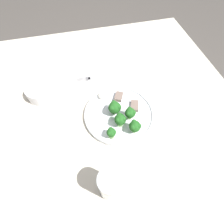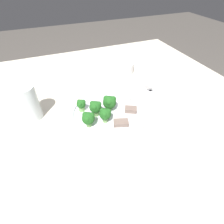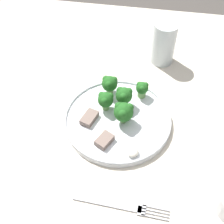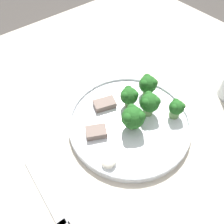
# 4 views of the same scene
# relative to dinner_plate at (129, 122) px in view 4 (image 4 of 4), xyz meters

# --- Properties ---
(ground_plane) EXTENTS (8.00, 8.00, 0.00)m
(ground_plane) POSITION_rel_dinner_plate_xyz_m (0.04, 0.06, -0.71)
(ground_plane) COLOR #4C4742
(table) EXTENTS (1.16, 1.16, 0.70)m
(table) POSITION_rel_dinner_plate_xyz_m (0.04, 0.06, -0.09)
(table) COLOR beige
(table) RESTS_ON ground_plane
(dinner_plate) EXTENTS (0.27, 0.27, 0.02)m
(dinner_plate) POSITION_rel_dinner_plate_xyz_m (0.00, 0.00, 0.00)
(dinner_plate) COLOR white
(dinner_plate) RESTS_ON table
(fork) EXTENTS (0.03, 0.20, 0.00)m
(fork) POSITION_rel_dinner_plate_xyz_m (0.22, 0.04, -0.01)
(fork) COLOR #B2B2B7
(fork) RESTS_ON table
(broccoli_floret_near_rim_left) EXTENTS (0.05, 0.05, 0.06)m
(broccoli_floret_near_rim_left) POSITION_rel_dinner_plate_xyz_m (0.01, 0.01, 0.04)
(broccoli_floret_near_rim_left) COLOR #709E56
(broccoli_floret_near_rim_left) RESTS_ON dinner_plate
(broccoli_floret_center_left) EXTENTS (0.04, 0.04, 0.06)m
(broccoli_floret_center_left) POSITION_rel_dinner_plate_xyz_m (-0.05, 0.01, 0.04)
(broccoli_floret_center_left) COLOR #709E56
(broccoli_floret_center_left) RESTS_ON dinner_plate
(broccoli_floret_back_left) EXTENTS (0.04, 0.04, 0.05)m
(broccoli_floret_back_left) POSITION_rel_dinner_plate_xyz_m (-0.09, -0.04, 0.04)
(broccoli_floret_back_left) COLOR #709E56
(broccoli_floret_back_left) RESTS_ON dinner_plate
(broccoli_floret_front_left) EXTENTS (0.03, 0.03, 0.05)m
(broccoli_floret_front_left) POSITION_rel_dinner_plate_xyz_m (-0.09, 0.05, 0.03)
(broccoli_floret_front_left) COLOR #709E56
(broccoli_floret_front_left) RESTS_ON dinner_plate
(broccoli_floret_center_back) EXTENTS (0.04, 0.04, 0.05)m
(broccoli_floret_center_back) POSITION_rel_dinner_plate_xyz_m (-0.03, -0.04, 0.04)
(broccoli_floret_center_back) COLOR #709E56
(broccoli_floret_center_back) RESTS_ON dinner_plate
(meat_slice_front_slice) EXTENTS (0.06, 0.04, 0.01)m
(meat_slice_front_slice) POSITION_rel_dinner_plate_xyz_m (0.01, -0.07, 0.01)
(meat_slice_front_slice) COLOR #756056
(meat_slice_front_slice) RESTS_ON dinner_plate
(meat_slice_middle_slice) EXTENTS (0.05, 0.05, 0.02)m
(meat_slice_middle_slice) POSITION_rel_dinner_plate_xyz_m (0.08, -0.02, 0.01)
(meat_slice_middle_slice) COLOR #756056
(meat_slice_middle_slice) RESTS_ON dinner_plate
(sauce_dollop) EXTENTS (0.03, 0.03, 0.02)m
(sauce_dollop) POSITION_rel_dinner_plate_xyz_m (0.10, 0.05, 0.01)
(sauce_dollop) COLOR silver
(sauce_dollop) RESTS_ON dinner_plate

